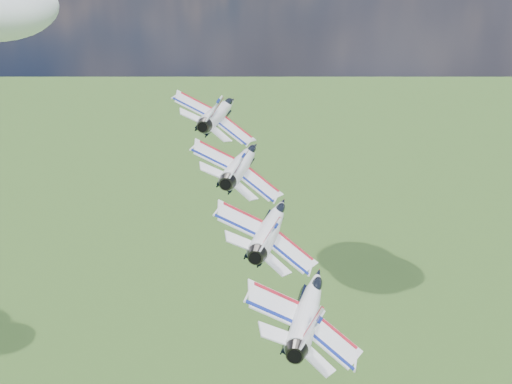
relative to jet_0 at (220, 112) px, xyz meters
The scene contains 4 objects.
jet_0 is the anchor object (origin of this frame).
jet_1 12.47m from the jet_0, 43.12° to the right, with size 11.48×17.00×5.08m, color silver, non-canonical shape.
jet_2 24.94m from the jet_0, 43.12° to the right, with size 11.48×17.00×5.08m, color white, non-canonical shape.
jet_3 37.41m from the jet_0, 43.12° to the right, with size 11.48×17.00×5.08m, color white, non-canonical shape.
Camera 1 is at (22.50, -66.64, 186.32)m, focal length 50.00 mm.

